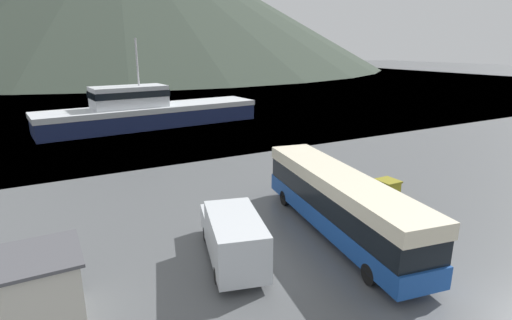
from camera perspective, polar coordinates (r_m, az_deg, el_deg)
The scene contains 6 objects.
water_surface at distance 151.68m, azimuth -23.71°, elevation 11.13°, with size 240.00×240.00×0.00m, color slate.
tour_bus at distance 20.80m, azimuth 11.72°, elevation -5.71°, with size 4.59×13.01×3.23m.
delivery_van at distance 18.14m, azimuth -3.35°, elevation -10.68°, with size 3.67×6.59×2.38m.
fishing_boat at distance 49.99m, azimuth -15.17°, elevation 6.79°, with size 26.57×7.98×10.28m.
storage_bin at distance 26.98m, azimuth 18.26°, elevation -3.89°, with size 1.23×1.33×1.17m.
dock_kiosk at distance 16.12m, azimuth -29.31°, elevation -16.13°, with size 3.30×2.90×2.72m.
Camera 1 is at (-14.46, -5.48, 9.39)m, focal length 28.00 mm.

